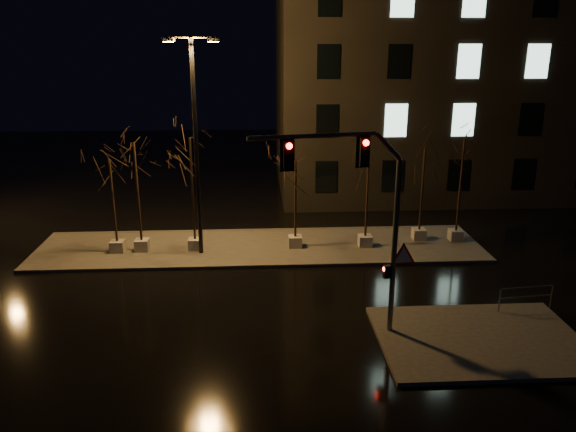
{
  "coord_description": "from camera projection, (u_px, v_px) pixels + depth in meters",
  "views": [
    {
      "loc": [
        -0.1,
        -20.3,
        9.97
      ],
      "look_at": [
        1.19,
        2.44,
        2.8
      ],
      "focal_mm": 35.0,
      "sensor_mm": 36.0,
      "label": 1
    }
  ],
  "objects": [
    {
      "name": "building",
      "position": [
        464.0,
        78.0,
        37.98
      ],
      "size": [
        25.0,
        12.0,
        15.0
      ],
      "primitive_type": "cube",
      "color": "black",
      "rests_on": "ground"
    },
    {
      "name": "tree_0",
      "position": [
        111.0,
        180.0,
        26.16
      ],
      "size": [
        1.8,
        1.8,
        4.69
      ],
      "color": "#AAA69F",
      "rests_on": "median"
    },
    {
      "name": "tree_4",
      "position": [
        368.0,
        177.0,
        26.92
      ],
      "size": [
        1.8,
        1.8,
        4.64
      ],
      "color": "#AAA69F",
      "rests_on": "median"
    },
    {
      "name": "tree_3",
      "position": [
        295.0,
        180.0,
        26.87
      ],
      "size": [
        1.8,
        1.8,
        4.45
      ],
      "color": "#AAA69F",
      "rests_on": "median"
    },
    {
      "name": "guard_rail_a",
      "position": [
        526.0,
        295.0,
        21.22
      ],
      "size": [
        2.17,
        0.26,
        0.94
      ],
      "rotation": [
        0.0,
        0.0,
        0.1
      ],
      "color": "#5A5C62",
      "rests_on": "sidewalk_corner"
    },
    {
      "name": "ground",
      "position": [
        262.0,
        302.0,
        22.34
      ],
      "size": [
        90.0,
        90.0,
        0.0
      ],
      "primitive_type": "plane",
      "color": "black",
      "rests_on": "ground"
    },
    {
      "name": "streetlight_main",
      "position": [
        195.0,
        134.0,
        25.37
      ],
      "size": [
        2.49,
        0.67,
        9.98
      ],
      "rotation": [
        0.0,
        0.0,
        -0.16
      ],
      "color": "black",
      "rests_on": "median"
    },
    {
      "name": "tree_2",
      "position": [
        191.0,
        164.0,
        26.25
      ],
      "size": [
        1.8,
        1.8,
        5.64
      ],
      "color": "#AAA69F",
      "rests_on": "median"
    },
    {
      "name": "sidewalk_corner",
      "position": [
        480.0,
        339.0,
        19.38
      ],
      "size": [
        7.0,
        5.0,
        0.15
      ],
      "primitive_type": "cube",
      "color": "#403E39",
      "rests_on": "ground"
    },
    {
      "name": "tree_6",
      "position": [
        463.0,
        162.0,
        27.55
      ],
      "size": [
        1.8,
        1.8,
        5.38
      ],
      "color": "#AAA69F",
      "rests_on": "median"
    },
    {
      "name": "tree_5",
      "position": [
        424.0,
        169.0,
        27.81
      ],
      "size": [
        1.8,
        1.8,
        4.86
      ],
      "color": "#AAA69F",
      "rests_on": "median"
    },
    {
      "name": "median",
      "position": [
        260.0,
        247.0,
        28.03
      ],
      "size": [
        22.0,
        5.0,
        0.15
      ],
      "primitive_type": "cube",
      "color": "#403E39",
      "rests_on": "ground"
    },
    {
      "name": "traffic_signal_mast",
      "position": [
        364.0,
        206.0,
        18.24
      ],
      "size": [
        5.74,
        1.04,
        7.08
      ],
      "rotation": [
        0.0,
        0.0,
        0.17
      ],
      "color": "#5A5C62",
      "rests_on": "sidewalk_corner"
    },
    {
      "name": "tree_1",
      "position": [
        136.0,
        167.0,
        26.16
      ],
      "size": [
        1.8,
        1.8,
        5.44
      ],
      "color": "#AAA69F",
      "rests_on": "median"
    }
  ]
}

